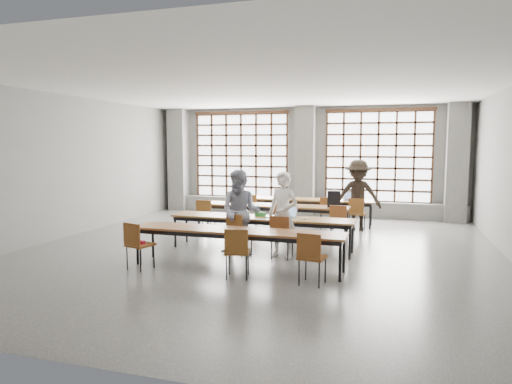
{
  "coord_description": "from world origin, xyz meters",
  "views": [
    {
      "loc": [
        2.76,
        -9.3,
        2.3
      ],
      "look_at": [
        -0.19,
        0.4,
        1.23
      ],
      "focal_mm": 32.0,
      "sensor_mm": 36.0,
      "label": 1
    }
  ],
  "objects_px": {
    "desk_row_a": "(302,201)",
    "chair_near_mid": "(237,248)",
    "laptop_front": "(288,214)",
    "plastic_bag": "(334,195)",
    "chair_mid_centre": "(281,216)",
    "laptop_back": "(350,198)",
    "red_pouch": "(140,242)",
    "student_male": "(283,215)",
    "chair_near_left": "(137,241)",
    "green_box": "(260,214)",
    "chair_back_left": "(250,206)",
    "phone": "(268,218)",
    "desk_row_d": "(237,233)",
    "desk_row_b": "(272,207)",
    "student_back": "(358,195)",
    "backpack": "(334,199)",
    "chair_mid_right": "(338,219)",
    "chair_back_right": "(357,211)",
    "student_female": "(241,212)",
    "chair_front_left": "(238,230)",
    "desk_row_c": "(261,220)",
    "chair_back_mid": "(327,210)",
    "mouse": "(304,218)",
    "chair_mid_left": "(205,213)",
    "chair_front_right": "(281,233)",
    "chair_near_right": "(311,253)"
  },
  "relations": [
    {
      "from": "chair_mid_centre",
      "to": "red_pouch",
      "type": "xyz_separation_m",
      "value": [
        -1.81,
        -3.46,
        -0.04
      ]
    },
    {
      "from": "desk_row_d",
      "to": "chair_back_mid",
      "type": "distance_m",
      "value": 4.54
    },
    {
      "from": "chair_mid_left",
      "to": "plastic_bag",
      "type": "height_order",
      "value": "plastic_bag"
    },
    {
      "from": "chair_near_mid",
      "to": "green_box",
      "type": "bearing_deg",
      "value": 96.43
    },
    {
      "from": "desk_row_d",
      "to": "chair_back_left",
      "type": "distance_m",
      "value": 4.57
    },
    {
      "from": "desk_row_a",
      "to": "green_box",
      "type": "xyz_separation_m",
      "value": [
        -0.26,
        -3.42,
        0.11
      ]
    },
    {
      "from": "chair_near_left",
      "to": "student_back",
      "type": "bearing_deg",
      "value": 55.58
    },
    {
      "from": "desk_row_d",
      "to": "chair_near_mid",
      "type": "distance_m",
      "value": 0.68
    },
    {
      "from": "student_male",
      "to": "chair_back_left",
      "type": "bearing_deg",
      "value": 132.95
    },
    {
      "from": "student_male",
      "to": "chair_mid_centre",
      "type": "bearing_deg",
      "value": 120.26
    },
    {
      "from": "desk_row_d",
      "to": "red_pouch",
      "type": "height_order",
      "value": "desk_row_d"
    },
    {
      "from": "desk_row_b",
      "to": "student_back",
      "type": "relative_size",
      "value": 2.13
    },
    {
      "from": "desk_row_c",
      "to": "chair_back_mid",
      "type": "relative_size",
      "value": 4.55
    },
    {
      "from": "chair_mid_left",
      "to": "backpack",
      "type": "relative_size",
      "value": 2.2
    },
    {
      "from": "mouse",
      "to": "backpack",
      "type": "xyz_separation_m",
      "value": [
        0.35,
        2.07,
        0.18
      ]
    },
    {
      "from": "chair_back_left",
      "to": "student_male",
      "type": "height_order",
      "value": "student_male"
    },
    {
      "from": "laptop_front",
      "to": "plastic_bag",
      "type": "xyz_separation_m",
      "value": [
        0.55,
        3.44,
        0.08
      ]
    },
    {
      "from": "desk_row_a",
      "to": "green_box",
      "type": "height_order",
      "value": "green_box"
    },
    {
      "from": "phone",
      "to": "red_pouch",
      "type": "bearing_deg",
      "value": -133.5
    },
    {
      "from": "laptop_front",
      "to": "plastic_bag",
      "type": "distance_m",
      "value": 3.49
    },
    {
      "from": "backpack",
      "to": "chair_mid_right",
      "type": "bearing_deg",
      "value": -80.75
    },
    {
      "from": "desk_row_a",
      "to": "phone",
      "type": "relative_size",
      "value": 30.77
    },
    {
      "from": "mouse",
      "to": "red_pouch",
      "type": "relative_size",
      "value": 0.49
    },
    {
      "from": "chair_front_left",
      "to": "backpack",
      "type": "height_order",
      "value": "backpack"
    },
    {
      "from": "laptop_front",
      "to": "phone",
      "type": "height_order",
      "value": "laptop_front"
    },
    {
      "from": "chair_front_right",
      "to": "student_female",
      "type": "relative_size",
      "value": 0.5
    },
    {
      "from": "desk_row_c",
      "to": "student_back",
      "type": "height_order",
      "value": "student_back"
    },
    {
      "from": "chair_mid_centre",
      "to": "laptop_back",
      "type": "distance_m",
      "value": 2.69
    },
    {
      "from": "chair_near_right",
      "to": "laptop_back",
      "type": "bearing_deg",
      "value": 89.21
    },
    {
      "from": "chair_back_right",
      "to": "chair_front_left",
      "type": "height_order",
      "value": "same"
    },
    {
      "from": "laptop_front",
      "to": "red_pouch",
      "type": "relative_size",
      "value": 2.11
    },
    {
      "from": "chair_mid_left",
      "to": "backpack",
      "type": "xyz_separation_m",
      "value": [
        3.2,
        0.68,
        0.39
      ]
    },
    {
      "from": "chair_near_left",
      "to": "chair_near_mid",
      "type": "bearing_deg",
      "value": -0.02
    },
    {
      "from": "laptop_front",
      "to": "plastic_bag",
      "type": "height_order",
      "value": "plastic_bag"
    },
    {
      "from": "laptop_back",
      "to": "chair_back_right",
      "type": "bearing_deg",
      "value": -71.45
    },
    {
      "from": "student_back",
      "to": "red_pouch",
      "type": "relative_size",
      "value": 9.4
    },
    {
      "from": "phone",
      "to": "backpack",
      "type": "relative_size",
      "value": 0.33
    },
    {
      "from": "chair_back_left",
      "to": "chair_front_right",
      "type": "bearing_deg",
      "value": -63.22
    },
    {
      "from": "chair_near_left",
      "to": "green_box",
      "type": "bearing_deg",
      "value": 53.21
    },
    {
      "from": "student_male",
      "to": "plastic_bag",
      "type": "distance_m",
      "value": 4.08
    },
    {
      "from": "desk_row_c",
      "to": "laptop_back",
      "type": "relative_size",
      "value": 10.27
    },
    {
      "from": "desk_row_c",
      "to": "phone",
      "type": "distance_m",
      "value": 0.22
    },
    {
      "from": "desk_row_a",
      "to": "desk_row_d",
      "type": "xyz_separation_m",
      "value": [
        -0.22,
        -5.05,
        0.0
      ]
    },
    {
      "from": "chair_mid_centre",
      "to": "chair_front_left",
      "type": "height_order",
      "value": "same"
    },
    {
      "from": "chair_back_right",
      "to": "student_female",
      "type": "relative_size",
      "value": 0.5
    },
    {
      "from": "desk_row_b",
      "to": "chair_back_mid",
      "type": "height_order",
      "value": "chair_back_mid"
    },
    {
      "from": "desk_row_c",
      "to": "chair_mid_left",
      "type": "height_order",
      "value": "chair_mid_left"
    },
    {
      "from": "plastic_bag",
      "to": "student_female",
      "type": "bearing_deg",
      "value": -109.2
    },
    {
      "from": "desk_row_a",
      "to": "student_back",
      "type": "distance_m",
      "value": 1.7
    },
    {
      "from": "desk_row_a",
      "to": "chair_near_mid",
      "type": "bearing_deg",
      "value": -90.07
    }
  ]
}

